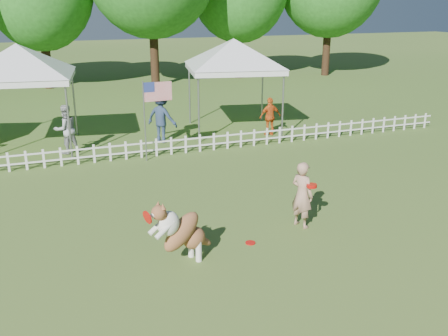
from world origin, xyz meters
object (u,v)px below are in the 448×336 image
Objects in this scene: spectator_a at (66,129)px; spectator_b at (162,117)px; spectator_c at (270,117)px; dog at (182,231)px; frisbee_on_turf at (250,243)px; canopy_tent_left at (23,98)px; handler at (302,195)px; canopy_tent_right at (233,87)px; flag_pole at (145,122)px.

spectator_b is (3.31, 0.23, 0.10)m from spectator_a.
spectator_c is (7.37, -0.26, -0.10)m from spectator_a.
dog is 6.43× the size of frisbee_on_turf.
frisbee_on_turf is 10.44m from canopy_tent_left.
handler is 3.06m from dog.
dog is at bearing 80.34° from spectator_a.
canopy_tent_right is at bearing -120.47° from spectator_b.
spectator_a is (-4.52, 7.83, 0.06)m from handler.
canopy_tent_right is at bearing 70.57° from frisbee_on_turf.
flag_pole is (-4.04, -2.67, -0.45)m from canopy_tent_right.
handler is 8.96m from canopy_tent_right.
flag_pole is 2.94m from spectator_a.
spectator_c reaches higher than dog.
spectator_a is at bearing 7.50° from handler.
handler is 8.15m from spectator_b.
spectator_b is (1.02, 2.01, -0.35)m from flag_pole.
frisbee_on_turf is 0.13× the size of spectator_a.
dog is 10.10m from canopy_tent_left.
spectator_c is at bearing 158.03° from spectator_a.
frisbee_on_turf is 0.06× the size of canopy_tent_left.
canopy_tent_left reaches higher than frisbee_on_turf.
dog is 0.84× the size of spectator_a.
canopy_tent_left reaches higher than canopy_tent_right.
dog is 1.73m from frisbee_on_turf.
canopy_tent_right reaches higher than spectator_a.
handler reaches higher than spectator_c.
frisbee_on_turf is 0.15× the size of spectator_c.
canopy_tent_left is (-2.79, 9.65, 1.05)m from dog.
spectator_b is 1.28× the size of spectator_c.
spectator_b is at bearing -3.08° from canopy_tent_left.
handler is 6.47m from flag_pole.
spectator_b is at bearing 59.24° from flag_pole.
spectator_a is at bearing -1.68° from spectator_c.
flag_pole reaches higher than spectator_c.
dog is at bearing 80.89° from handler.
spectator_b is (4.55, -0.88, -0.81)m from canopy_tent_left.
canopy_tent_right is (4.78, 9.43, 1.04)m from dog.
frisbee_on_turf is (-1.41, -0.39, -0.75)m from handler.
frisbee_on_turf is at bearing -86.49° from flag_pole.
canopy_tent_right is 2.10× the size of spectator_a.
canopy_tent_left is at bearing -8.70° from spectator_c.
flag_pole is (-2.23, 6.05, 0.51)m from handler.
dog is 8.94m from spectator_b.
canopy_tent_left is 1.36× the size of flag_pole.
canopy_tent_right is (1.80, 8.72, 0.97)m from handler.
canopy_tent_right is 3.19m from spectator_b.
flag_pole reaches higher than handler.
spectator_a reaches higher than frisbee_on_turf.
spectator_a is 7.37m from spectator_c.
dog is at bearing 55.24° from spectator_c.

